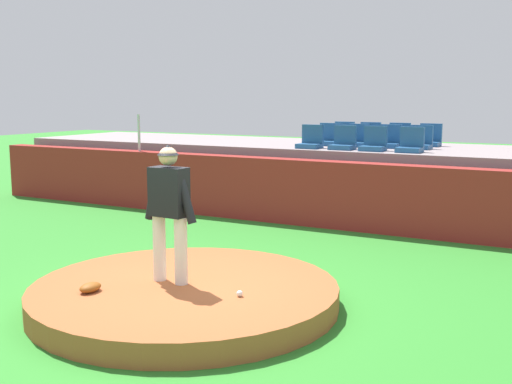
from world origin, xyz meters
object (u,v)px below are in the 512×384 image
object	(u,v)px
baseball	(240,294)
stadium_chair_0	(311,141)
pitcher	(169,203)
stadium_chair_4	(328,138)
stadium_chair_1	(343,142)
stadium_chair_8	(343,136)
stadium_chair_2	(374,143)
stadium_chair_9	(369,137)
stadium_chair_3	(411,144)
stadium_chair_10	(399,138)
stadium_chair_7	(420,142)
stadium_chair_11	(430,139)
stadium_chair_6	(389,140)
stadium_chair_5	(358,140)
fielding_glove	(90,287)

from	to	relation	value
baseball	stadium_chair_0	size ratio (longest dim) A/B	0.15
pitcher	stadium_chair_4	distance (m)	7.28
stadium_chair_1	stadium_chair_8	bearing A→B (deg)	-68.96
stadium_chair_2	stadium_chair_8	bearing A→B (deg)	-53.00
stadium_chair_9	stadium_chair_0	bearing A→B (deg)	68.67
baseball	stadium_chair_3	bearing A→B (deg)	87.94
stadium_chair_10	stadium_chair_7	bearing A→B (deg)	129.07
pitcher	stadium_chair_11	bearing A→B (deg)	84.08
stadium_chair_1	stadium_chair_7	bearing A→B (deg)	-147.11
stadium_chair_0	stadium_chair_9	world-z (taller)	same
stadium_chair_2	stadium_chair_6	xyz separation A→B (m)	(0.05, 0.89, 0.00)
stadium_chair_0	stadium_chair_6	world-z (taller)	same
stadium_chair_0	stadium_chair_9	size ratio (longest dim) A/B	1.00
stadium_chair_5	stadium_chair_11	bearing A→B (deg)	-146.85
stadium_chair_2	stadium_chair_7	xyz separation A→B (m)	(0.72, 0.90, 0.00)
stadium_chair_6	stadium_chair_10	xyz separation A→B (m)	(-0.04, 0.89, 0.00)
stadium_chair_4	stadium_chair_10	xyz separation A→B (m)	(1.37, 0.87, 0.00)
fielding_glove	stadium_chair_0	bearing A→B (deg)	1.37
stadium_chair_6	stadium_chair_9	xyz separation A→B (m)	(-0.75, 0.89, 0.00)
stadium_chair_1	stadium_chair_4	distance (m)	1.14
stadium_chair_5	stadium_chair_11	world-z (taller)	same
stadium_chair_1	stadium_chair_11	xyz separation A→B (m)	(1.38, 1.75, 0.00)
pitcher	stadium_chair_7	world-z (taller)	pitcher
stadium_chair_0	stadium_chair_8	xyz separation A→B (m)	(0.05, 1.81, 0.00)
fielding_glove	stadium_chair_5	world-z (taller)	stadium_chair_5
stadium_chair_0	stadium_chair_3	xyz separation A→B (m)	(2.15, 0.04, 0.00)
stadium_chair_6	stadium_chair_1	bearing A→B (deg)	51.07
stadium_chair_0	stadium_chair_10	xyz separation A→B (m)	(1.41, 1.80, 0.00)
stadium_chair_11	stadium_chair_7	bearing A→B (deg)	89.92
stadium_chair_8	stadium_chair_3	bearing A→B (deg)	139.88
fielding_glove	stadium_chair_11	xyz separation A→B (m)	(1.84, 8.87, 1.28)
stadium_chair_0	stadium_chair_7	distance (m)	2.31
fielding_glove	stadium_chair_5	xyz separation A→B (m)	(0.47, 7.97, 1.28)
fielding_glove	stadium_chair_1	xyz separation A→B (m)	(0.46, 7.12, 1.28)
fielding_glove	stadium_chair_10	bearing A→B (deg)	-8.10
stadium_chair_3	stadium_chair_8	world-z (taller)	same
stadium_chair_9	stadium_chair_1	bearing A→B (deg)	91.06
stadium_chair_0	stadium_chair_3	world-z (taller)	same
stadium_chair_1	stadium_chair_7	world-z (taller)	same
pitcher	stadium_chair_3	bearing A→B (deg)	81.48
stadium_chair_6	stadium_chair_7	bearing A→B (deg)	-179.18
stadium_chair_3	pitcher	bearing A→B (deg)	78.59
stadium_chair_1	stadium_chair_10	bearing A→B (deg)	-110.70
stadium_chair_0	stadium_chair_3	size ratio (longest dim) A/B	1.00
stadium_chair_7	stadium_chair_0	bearing A→B (deg)	23.49
fielding_glove	stadium_chair_9	bearing A→B (deg)	-3.61
stadium_chair_3	stadium_chair_1	bearing A→B (deg)	0.64
stadium_chair_9	stadium_chair_11	bearing A→B (deg)	178.94
stadium_chair_1	stadium_chair_5	distance (m)	0.85
fielding_glove	stadium_chair_2	bearing A→B (deg)	-9.81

